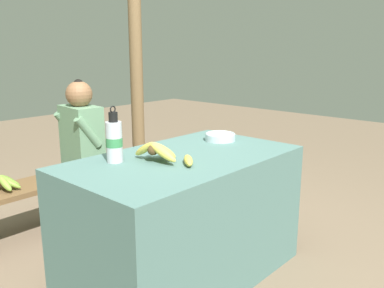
% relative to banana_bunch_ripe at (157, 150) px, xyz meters
% --- Properties ---
extents(ground_plane, '(12.00, 12.00, 0.00)m').
position_rel_banana_bunch_ripe_xyz_m(ground_plane, '(0.16, -0.03, -0.79)').
color(ground_plane, '#75604C').
extents(market_counter, '(1.33, 0.76, 0.73)m').
position_rel_banana_bunch_ripe_xyz_m(market_counter, '(0.16, -0.03, -0.43)').
color(market_counter, '#4C706B').
rests_on(market_counter, ground_plane).
extents(banana_bunch_ripe, '(0.17, 0.31, 0.12)m').
position_rel_banana_bunch_ripe_xyz_m(banana_bunch_ripe, '(0.00, 0.00, 0.00)').
color(banana_bunch_ripe, '#4C381E').
rests_on(banana_bunch_ripe, market_counter).
extents(serving_bowl, '(0.19, 0.19, 0.05)m').
position_rel_banana_bunch_ripe_xyz_m(serving_bowl, '(0.61, 0.06, -0.04)').
color(serving_bowl, silver).
rests_on(serving_bowl, market_counter).
extents(water_bottle, '(0.09, 0.09, 0.30)m').
position_rel_banana_bunch_ripe_xyz_m(water_bottle, '(-0.15, 0.16, 0.05)').
color(water_bottle, silver).
rests_on(water_bottle, market_counter).
extents(loose_banana_front, '(0.15, 0.16, 0.04)m').
position_rel_banana_bunch_ripe_xyz_m(loose_banana_front, '(0.07, -0.16, -0.04)').
color(loose_banana_front, '#E0C64C').
rests_on(loose_banana_front, market_counter).
extents(wooden_bench, '(1.61, 0.32, 0.39)m').
position_rel_banana_bunch_ripe_xyz_m(wooden_bench, '(0.07, 1.11, -0.46)').
color(wooden_bench, brown).
rests_on(wooden_bench, ground_plane).
extents(seated_vendor, '(0.42, 0.41, 1.09)m').
position_rel_banana_bunch_ripe_xyz_m(seated_vendor, '(0.19, 1.08, -0.17)').
color(seated_vendor, '#564C60').
rests_on(seated_vendor, ground_plane).
extents(banana_bunch_green, '(0.16, 0.25, 0.12)m').
position_rel_banana_bunch_ripe_xyz_m(banana_bunch_green, '(-0.34, 1.11, -0.34)').
color(banana_bunch_green, '#4C381E').
rests_on(banana_bunch_green, wooden_bench).
extents(support_post_far, '(0.12, 0.12, 2.30)m').
position_rel_banana_bunch_ripe_xyz_m(support_post_far, '(1.04, 1.38, 0.36)').
color(support_post_far, brown).
rests_on(support_post_far, ground_plane).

